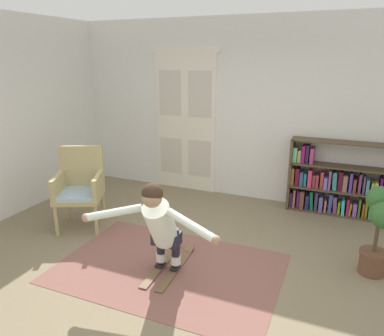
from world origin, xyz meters
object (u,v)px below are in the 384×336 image
Objects in this scene: potted_plant at (380,223)px; skis_pair at (170,265)px; wicker_chair at (80,186)px; bookshelf at (346,187)px; person_skier at (160,222)px.

potted_plant reaches higher than skis_pair.
bookshelf is at bearing 27.91° from wicker_chair.
skis_pair is (1.62, -0.52, -0.56)m from wicker_chair.
potted_plant is 2.32m from person_skier.
wicker_chair is at bearing -152.09° from bookshelf.
wicker_chair is 0.75× the size of person_skier.
skis_pair is at bearing -17.67° from wicker_chair.
potted_plant is at bearing 3.62° from wicker_chair.
wicker_chair is at bearing 155.57° from person_skier.
person_skier reaches higher than skis_pair.
bookshelf is at bearing 55.24° from person_skier.
person_skier reaches higher than potted_plant.
person_skier is (0.01, -0.23, 0.63)m from skis_pair.
skis_pair is (-1.77, -2.32, -0.42)m from bookshelf.
bookshelf is 1.83× the size of skis_pair.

